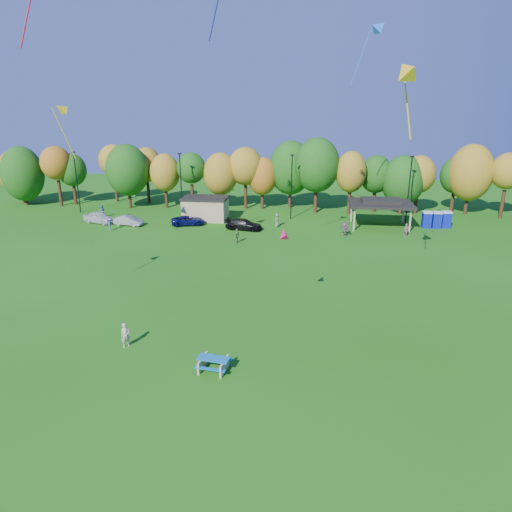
# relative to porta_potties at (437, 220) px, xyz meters

# --- Properties ---
(ground) EXTENTS (160.00, 160.00, 0.00)m
(ground) POSITION_rel_porta_potties_xyz_m (-21.47, -37.51, -1.10)
(ground) COLOR #19600F
(ground) RESTS_ON ground
(tree_line) EXTENTS (93.57, 10.55, 11.15)m
(tree_line) POSITION_rel_porta_potties_xyz_m (-22.50, 8.00, 4.82)
(tree_line) COLOR black
(tree_line) RESTS_ON ground
(lamp_posts) EXTENTS (64.50, 0.25, 9.09)m
(lamp_posts) POSITION_rel_porta_potties_xyz_m (-19.47, 2.49, 3.80)
(lamp_posts) COLOR black
(lamp_posts) RESTS_ON ground
(utility_building) EXTENTS (6.30, 4.30, 3.25)m
(utility_building) POSITION_rel_porta_potties_xyz_m (-31.47, 0.49, 0.54)
(utility_building) COLOR tan
(utility_building) RESTS_ON ground
(pavilion) EXTENTS (8.20, 6.20, 3.77)m
(pavilion) POSITION_rel_porta_potties_xyz_m (-7.47, -0.51, 2.13)
(pavilion) COLOR tan
(pavilion) RESTS_ON ground
(porta_potties) EXTENTS (3.75, 1.58, 2.18)m
(porta_potties) POSITION_rel_porta_potties_xyz_m (0.00, 0.00, 0.00)
(porta_potties) COLOR #0C19A1
(porta_potties) RESTS_ON ground
(picnic_table) EXTENTS (2.15, 1.86, 0.85)m
(picnic_table) POSITION_rel_porta_potties_xyz_m (-21.91, -37.61, -0.61)
(picnic_table) COLOR tan
(picnic_table) RESTS_ON ground
(kite_flyer) EXTENTS (0.74, 0.72, 1.71)m
(kite_flyer) POSITION_rel_porta_potties_xyz_m (-28.38, -35.53, -0.24)
(kite_flyer) COLOR beige
(kite_flyer) RESTS_ON ground
(car_a) EXTENTS (4.86, 3.07, 1.54)m
(car_a) POSITION_rel_porta_potties_xyz_m (-45.60, -3.43, -0.33)
(car_a) COLOR silver
(car_a) RESTS_ON ground
(car_b) EXTENTS (4.26, 2.14, 1.34)m
(car_b) POSITION_rel_porta_potties_xyz_m (-41.06, -4.13, -0.43)
(car_b) COLOR #99989E
(car_b) RESTS_ON ground
(car_c) EXTENTS (4.93, 3.27, 1.26)m
(car_c) POSITION_rel_porta_potties_xyz_m (-33.10, -2.95, -0.47)
(car_c) COLOR #0D1151
(car_c) RESTS_ON ground
(car_d) EXTENTS (5.11, 2.74, 1.41)m
(car_d) POSITION_rel_porta_potties_xyz_m (-25.22, -4.34, -0.39)
(car_d) COLOR black
(car_d) RESTS_ON ground
(far_person_0) EXTENTS (1.09, 1.03, 1.78)m
(far_person_0) POSITION_rel_porta_potties_xyz_m (-46.74, -0.06, -0.21)
(far_person_0) COLOR #4E6CAB
(far_person_0) RESTS_ON ground
(far_person_1) EXTENTS (1.58, 1.39, 1.73)m
(far_person_1) POSITION_rel_porta_potties_xyz_m (-12.29, -5.57, -0.23)
(far_person_1) COLOR #9E419A
(far_person_1) RESTS_ON ground
(far_person_2) EXTENTS (0.81, 1.17, 1.65)m
(far_person_2) POSITION_rel_porta_potties_xyz_m (-42.40, -6.94, -0.27)
(far_person_2) COLOR #5759C0
(far_person_2) RESTS_ON ground
(far_person_3) EXTENTS (0.57, 0.69, 1.63)m
(far_person_3) POSITION_rel_porta_potties_xyz_m (-4.78, -4.92, -0.28)
(far_person_3) COLOR #A44D7C
(far_person_3) RESTS_ON ground
(far_person_4) EXTENTS (0.70, 1.08, 1.70)m
(far_person_4) POSITION_rel_porta_potties_xyz_m (-25.10, -10.36, -0.25)
(far_person_4) COLOR #6E804E
(far_person_4) RESTS_ON ground
(far_person_5) EXTENTS (0.71, 0.96, 1.80)m
(far_person_5) POSITION_rel_porta_potties_xyz_m (-21.04, -2.24, -0.20)
(far_person_5) COLOR #628057
(far_person_5) RESTS_ON ground
(kite_6) EXTENTS (2.18, 3.47, 5.64)m
(kite_6) POSITION_rel_porta_potties_xyz_m (-10.43, -27.45, 16.62)
(kite_6) COLOR gold
(kite_8) EXTENTS (3.79, 2.30, 6.49)m
(kite_8) POSITION_rel_porta_potties_xyz_m (-10.30, -8.95, 21.96)
(kite_8) COLOR blue
(kite_9) EXTENTS (1.06, 1.26, 1.08)m
(kite_9) POSITION_rel_porta_potties_xyz_m (-18.26, -29.58, 5.55)
(kite_9) COLOR #FD0E5C
(kite_10) EXTENTS (2.13, 3.01, 5.37)m
(kite_10) POSITION_rel_porta_potties_xyz_m (-40.44, -18.85, 14.03)
(kite_10) COLOR yellow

